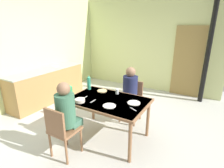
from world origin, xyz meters
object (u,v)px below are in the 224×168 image
(chair_far_diner, at_px, (132,99))
(water_bottle_green_far, at_px, (70,93))
(chair_near_diner, at_px, (61,129))
(serving_bowl_center, at_px, (80,100))
(person_near_diner, at_px, (66,109))
(kitchen_counter, at_px, (48,85))
(water_bottle_green_near, at_px, (89,83))
(person_far_diner, at_px, (130,88))
(dining_table, at_px, (108,103))

(chair_far_diner, bearing_deg, water_bottle_green_far, 60.99)
(chair_near_diner, height_order, serving_bowl_center, chair_near_diner)
(chair_near_diner, distance_m, person_near_diner, 0.31)
(chair_near_diner, height_order, chair_far_diner, same)
(chair_near_diner, distance_m, chair_far_diner, 1.69)
(serving_bowl_center, bearing_deg, chair_near_diner, -86.49)
(kitchen_counter, xyz_separation_m, water_bottle_green_near, (1.71, -0.36, 0.44))
(person_near_diner, xyz_separation_m, water_bottle_green_near, (-0.28, 0.94, 0.11))
(person_far_diner, distance_m, water_bottle_green_far, 1.23)
(chair_near_diner, distance_m, person_far_diner, 1.59)
(person_far_diner, bearing_deg, chair_far_diner, -90.00)
(chair_far_diner, distance_m, person_near_diner, 1.59)
(person_near_diner, relative_size, water_bottle_green_near, 2.65)
(dining_table, distance_m, water_bottle_green_near, 0.69)
(water_bottle_green_near, height_order, serving_bowl_center, water_bottle_green_near)
(kitchen_counter, xyz_separation_m, water_bottle_green_far, (1.78, -0.98, 0.44))
(dining_table, relative_size, serving_bowl_center, 8.21)
(chair_far_diner, bearing_deg, dining_table, 82.10)
(kitchen_counter, relative_size, water_bottle_green_near, 7.62)
(serving_bowl_center, bearing_deg, dining_table, 41.49)
(person_near_diner, bearing_deg, dining_table, 64.04)
(kitchen_counter, distance_m, dining_table, 2.41)
(person_near_diner, height_order, water_bottle_green_near, person_near_diner)
(water_bottle_green_near, bearing_deg, chair_far_diner, 37.76)
(chair_far_diner, bearing_deg, person_near_diner, 73.46)
(person_near_diner, distance_m, person_far_diner, 1.43)
(chair_far_diner, distance_m, person_far_diner, 0.31)
(chair_near_diner, height_order, person_far_diner, person_far_diner)
(person_far_diner, bearing_deg, water_bottle_green_near, 30.34)
(water_bottle_green_near, bearing_deg, water_bottle_green_far, -83.38)
(dining_table, bearing_deg, water_bottle_green_far, -146.49)
(person_near_diner, bearing_deg, chair_far_diner, 73.46)
(kitchen_counter, height_order, person_near_diner, person_near_diner)
(person_far_diner, bearing_deg, person_near_diner, 71.91)
(water_bottle_green_far, bearing_deg, dining_table, 33.51)
(chair_near_diner, height_order, person_near_diner, person_near_diner)
(kitchen_counter, bearing_deg, chair_near_diner, -35.88)
(chair_near_diner, relative_size, water_bottle_green_far, 2.97)
(chair_far_diner, height_order, person_near_diner, person_near_diner)
(water_bottle_green_near, bearing_deg, kitchen_counter, 168.05)
(dining_table, height_order, chair_near_diner, chair_near_diner)
(dining_table, relative_size, water_bottle_green_near, 4.81)
(kitchen_counter, xyz_separation_m, person_far_diner, (2.43, 0.06, 0.33))
(kitchen_counter, relative_size, chair_far_diner, 2.54)
(chair_near_diner, distance_m, water_bottle_green_near, 1.18)
(kitchen_counter, height_order, water_bottle_green_near, water_bottle_green_near)
(chair_near_diner, xyz_separation_m, person_near_diner, (0.00, 0.14, 0.28))
(chair_near_diner, bearing_deg, person_near_diner, 90.00)
(serving_bowl_center, bearing_deg, water_bottle_green_far, -168.52)
(kitchen_counter, relative_size, person_far_diner, 2.87)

